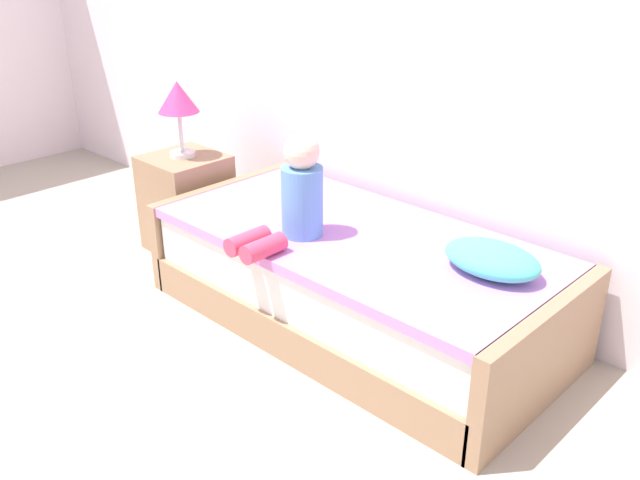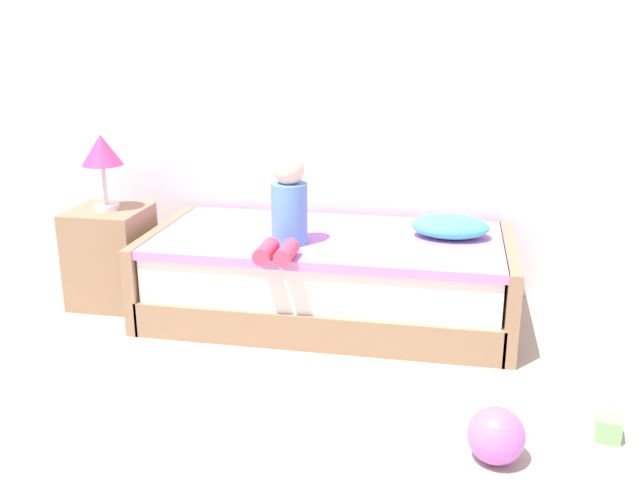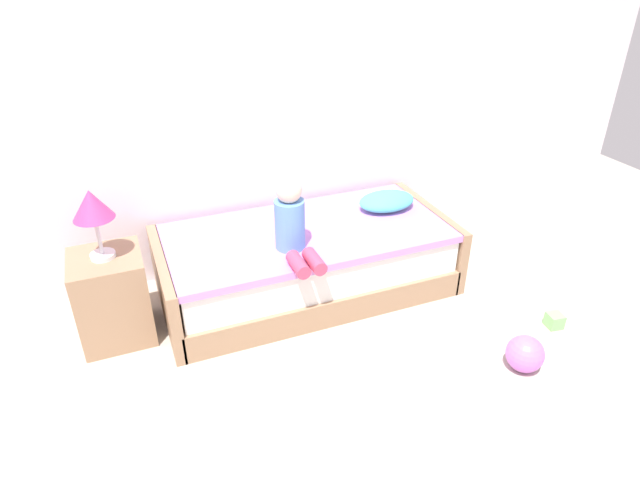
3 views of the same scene
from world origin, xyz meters
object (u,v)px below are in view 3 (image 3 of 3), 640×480
Objects in this scene: toy_ball at (525,354)px; table_lamp at (92,208)px; toy_block at (554,321)px; nightstand at (113,297)px; bed at (307,261)px; child_figure at (292,223)px; pillow at (387,201)px.

table_lamp is at bearing 150.75° from toy_ball.
toy_ball reaches higher than toy_block.
bed is at bearing 1.50° from nightstand.
bed is 4.69× the size of table_lamp.
nightstand is at bearing 159.57° from toy_block.
toy_block is at bearing -20.43° from table_lamp.
child_figure is 2.23× the size of toy_ball.
bed is at bearing 50.89° from child_figure.
pillow is 1.93× the size of toy_ball.
nightstand reaches higher than toy_block.
child_figure is (-0.19, -0.23, 0.46)m from bed.
nightstand is 1.25m from child_figure.
toy_block is (0.70, -1.16, -0.51)m from pillow.
toy_block is (2.74, -1.02, -0.89)m from table_lamp.
toy_ball is at bearing -29.25° from table_lamp.
pillow is at bearing 20.59° from child_figure.
nightstand is 2.60m from toy_ball.
toy_ball is (2.26, -1.27, -0.19)m from nightstand.
child_figure is at bearing -129.11° from bed.
table_lamp is 4.49× the size of toy_block.
child_figure is at bearing -9.42° from table_lamp.
nightstand is 0.64m from table_lamp.
table_lamp reaches higher than child_figure.
bed is at bearing 1.50° from table_lamp.
pillow reaches higher than toy_block.
table_lamp is 3.05m from toy_block.
toy_ball is at bearing -44.33° from child_figure.
pillow is (0.87, 0.33, -0.14)m from child_figure.
pillow is at bearing 121.22° from toy_block.
child_figure is 1.16× the size of pillow.
bed reaches higher than toy_ball.
toy_block is at bearing 27.62° from toy_ball.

